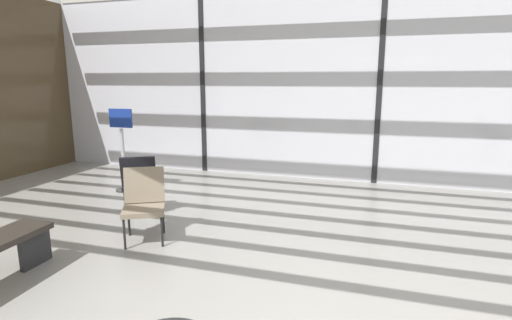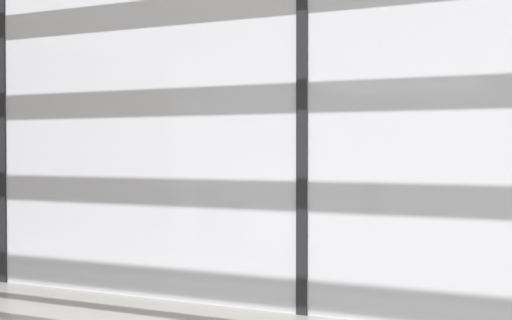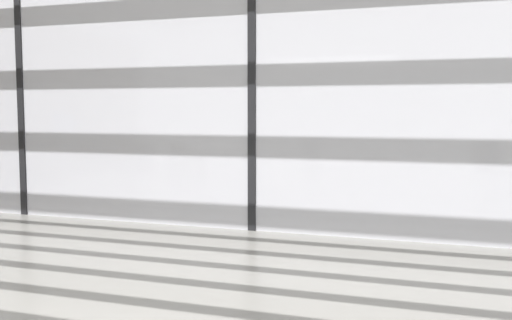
# 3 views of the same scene
# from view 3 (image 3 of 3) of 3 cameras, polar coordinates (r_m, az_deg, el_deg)

# --- Properties ---
(glass_curtain_wall) EXTENTS (14.00, 0.08, 3.58)m
(glass_curtain_wall) POSITION_cam_3_polar(r_m,az_deg,el_deg) (7.30, -0.30, 7.09)
(glass_curtain_wall) COLOR silver
(glass_curtain_wall) RESTS_ON ground
(window_mullion_0) EXTENTS (0.10, 0.12, 3.58)m
(window_mullion_0) POSITION_cam_3_polar(r_m,az_deg,el_deg) (9.08, -21.79, 6.32)
(window_mullion_0) COLOR black
(window_mullion_0) RESTS_ON ground
(window_mullion_1) EXTENTS (0.10, 0.12, 3.58)m
(window_mullion_1) POSITION_cam_3_polar(r_m,az_deg,el_deg) (7.30, -0.30, 7.09)
(window_mullion_1) COLOR black
(window_mullion_1) RESTS_ON ground
(parked_airplane) EXTENTS (12.73, 4.53, 4.53)m
(parked_airplane) POSITION_cam_3_polar(r_m,az_deg,el_deg) (11.66, 6.10, 8.58)
(parked_airplane) COLOR #B2BCD6
(parked_airplane) RESTS_ON ground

